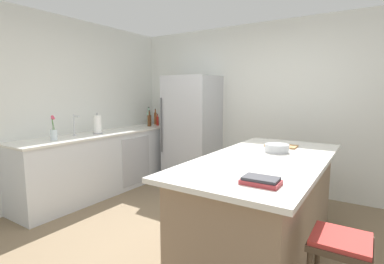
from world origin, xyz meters
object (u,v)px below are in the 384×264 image
(refrigerator, at_px, (192,130))
(bar_stool, at_px, (340,254))
(kitchen_island, at_px, (264,203))
(vinegar_bottle, at_px, (155,118))
(gin_bottle, at_px, (149,118))
(syrup_bottle, at_px, (149,120))
(sink_faucet, at_px, (75,125))
(paper_towel_roll, at_px, (97,125))
(flower_vase, at_px, (54,133))
(cookbook_stack, at_px, (261,181))
(cutting_board, at_px, (281,146))
(hot_sauce_bottle, at_px, (158,121))
(mixing_bowl, at_px, (277,148))

(refrigerator, height_order, bar_stool, refrigerator)
(kitchen_island, height_order, vinegar_bottle, vinegar_bottle)
(gin_bottle, height_order, syrup_bottle, gin_bottle)
(sink_faucet, height_order, paper_towel_roll, paper_towel_roll)
(sink_faucet, distance_m, flower_vase, 0.38)
(bar_stool, distance_m, vinegar_bottle, 4.15)
(cookbook_stack, bearing_deg, cutting_board, 100.67)
(sink_faucet, bearing_deg, cutting_board, 17.11)
(refrigerator, distance_m, cutting_board, 1.91)
(cookbook_stack, bearing_deg, kitchen_island, 106.64)
(hot_sauce_bottle, xyz_separation_m, syrup_bottle, (-0.04, -0.18, 0.02))
(bar_stool, distance_m, gin_bottle, 4.04)
(bar_stool, relative_size, gin_bottle, 1.83)
(kitchen_island, relative_size, flower_vase, 7.11)
(refrigerator, distance_m, mixing_bowl, 2.11)
(kitchen_island, distance_m, cutting_board, 0.79)
(flower_vase, relative_size, hot_sauce_bottle, 1.47)
(refrigerator, xyz_separation_m, vinegar_bottle, (-0.94, 0.16, 0.14))
(cookbook_stack, bearing_deg, hot_sauce_bottle, 140.67)
(refrigerator, bearing_deg, bar_stool, -40.45)
(hot_sauce_bottle, relative_size, cookbook_stack, 0.85)
(paper_towel_roll, height_order, mixing_bowl, paper_towel_roll)
(sink_faucet, bearing_deg, refrigerator, 60.50)
(hot_sauce_bottle, bearing_deg, sink_faucet, -94.08)
(sink_faucet, height_order, mixing_bowl, sink_faucet)
(refrigerator, distance_m, cookbook_stack, 3.01)
(mixing_bowl, bearing_deg, syrup_bottle, 159.08)
(sink_faucet, relative_size, hot_sauce_bottle, 1.39)
(syrup_bottle, height_order, mixing_bowl, syrup_bottle)
(kitchen_island, bearing_deg, syrup_bottle, 153.30)
(gin_bottle, xyz_separation_m, syrup_bottle, (0.09, -0.09, -0.03))
(gin_bottle, bearing_deg, paper_towel_roll, -85.67)
(flower_vase, bearing_deg, cutting_board, 24.77)
(refrigerator, bearing_deg, cutting_board, -24.74)
(bar_stool, height_order, cutting_board, cutting_board)
(kitchen_island, xyz_separation_m, hot_sauce_bottle, (-2.56, 1.49, 0.55))
(syrup_bottle, bearing_deg, gin_bottle, 136.00)
(bar_stool, bearing_deg, mixing_bowl, 125.67)
(refrigerator, distance_m, sink_faucet, 1.86)
(gin_bottle, distance_m, cookbook_stack, 3.67)
(hot_sauce_bottle, bearing_deg, vinegar_bottle, 142.43)
(refrigerator, height_order, sink_faucet, refrigerator)
(bar_stool, height_order, sink_faucet, sink_faucet)
(gin_bottle, relative_size, syrup_bottle, 1.18)
(vinegar_bottle, bearing_deg, hot_sauce_bottle, -37.57)
(hot_sauce_bottle, bearing_deg, paper_towel_roll, -91.74)
(bar_stool, xyz_separation_m, flower_vase, (-3.32, 0.15, 0.51))
(refrigerator, distance_m, syrup_bottle, 0.86)
(refrigerator, relative_size, hot_sauce_bottle, 8.35)
(cookbook_stack, xyz_separation_m, mixing_bowl, (-0.22, 1.11, 0.02))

